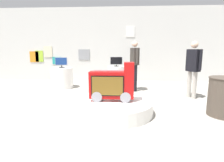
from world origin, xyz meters
TOP-DOWN VIEW (x-y plane):
  - ground_plane at (0.00, 0.00)m, footprint 30.00×30.00m
  - back_wall_display at (-0.02, 4.30)m, footprint 11.88×0.13m
  - main_display_pedestal at (-0.01, -0.14)m, footprint 1.86×1.86m
  - novelty_firetruck_tv at (0.01, -0.15)m, footprint 0.98×0.34m
  - display_pedestal_left_rear at (-2.06, 2.55)m, footprint 0.81×0.81m
  - tv_on_left_rear at (-2.06, 2.54)m, footprint 0.44×0.23m
  - display_pedestal_center_rear at (-0.02, 3.27)m, footprint 0.71×0.71m
  - tv_on_center_rear at (-0.03, 3.26)m, footprint 0.51×0.21m
  - shopper_browsing_near_truck at (2.30, 1.32)m, footprint 0.35×0.51m
  - shopper_browsing_rear at (0.64, 2.21)m, footprint 0.31×0.54m

SIDE VIEW (x-z plane):
  - ground_plane at x=0.00m, z-range 0.00..0.00m
  - main_display_pedestal at x=-0.01m, z-range 0.00..0.29m
  - display_pedestal_left_rear at x=-2.06m, z-range 0.00..0.77m
  - display_pedestal_center_rear at x=-0.02m, z-range 0.00..0.77m
  - novelty_firetruck_tv at x=0.01m, z-range 0.20..1.07m
  - tv_on_center_rear at x=-0.03m, z-range 0.78..1.17m
  - tv_on_left_rear at x=-2.06m, z-range 0.78..1.17m
  - shopper_browsing_near_truck at x=2.30m, z-range 0.14..1.82m
  - shopper_browsing_rear at x=0.64m, z-range 0.15..1.88m
  - back_wall_display at x=-0.02m, z-range 0.00..3.32m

